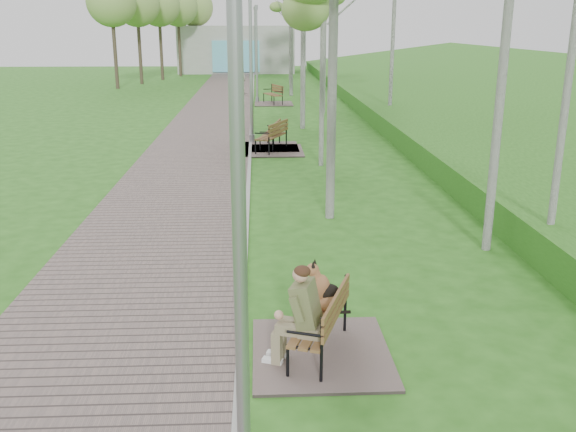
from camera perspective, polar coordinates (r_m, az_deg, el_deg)
The scene contains 15 objects.
ground at distance 8.76m, azimuth -4.22°, elevation -11.16°, with size 120.00×120.00×0.00m, color #275D18.
walkway at distance 29.60m, azimuth -6.67°, elevation 8.65°, with size 3.50×67.00×0.04m, color #645551.
kerb at distance 29.53m, azimuth -3.25°, elevation 8.72°, with size 0.10×67.00×0.05m, color #999993.
embankment at distance 30.41m, azimuth 20.21°, elevation 7.92°, with size 14.00×70.00×1.60m, color #45912D.
building_north at distance 58.79m, azimuth -4.59°, elevation 14.56°, with size 10.00×5.20×4.00m.
bench_main at distance 8.23m, azimuth 2.41°, elevation -9.72°, with size 1.76×1.96×1.54m.
bench_second at distance 22.25m, azimuth -1.59°, elevation 6.62°, with size 1.85×2.05×1.13m.
bench_third at distance 21.61m, azimuth -1.48°, elevation 6.38°, with size 2.03×2.26×1.25m.
bench_far at distance 34.85m, azimuth -1.35°, elevation 10.30°, with size 2.02×2.25×1.24m.
lamp_post_near at distance 4.91m, azimuth -4.25°, elevation -5.64°, with size 0.18×0.18×4.76m.
lamp_post_second at distance 22.96m, azimuth -3.30°, elevation 12.43°, with size 0.20×0.20×5.15m.
lamp_post_third at distance 35.49m, azimuth -2.79°, elevation 13.87°, with size 0.20×0.20×5.08m.
lamp_post_far at distance 55.47m, azimuth -2.94°, elevation 15.06°, with size 0.21×0.21×5.50m.
pedestrian_near at distance 50.37m, azimuth -4.88°, elevation 12.87°, with size 0.60×0.39×1.64m, color silver.
pedestrian_far at distance 39.75m, azimuth -4.27°, elevation 11.94°, with size 0.83×0.64×1.70m, color gray.
Camera 1 is at (0.27, -7.75, 4.08)m, focal length 40.00 mm.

